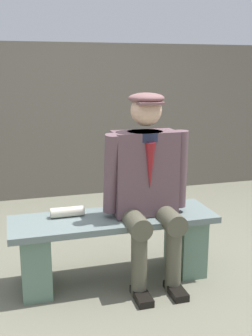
% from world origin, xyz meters
% --- Properties ---
extents(ground_plane, '(30.00, 30.00, 0.00)m').
position_xyz_m(ground_plane, '(0.00, 0.00, 0.00)').
color(ground_plane, '#6B6A57').
extents(bench, '(1.47, 0.45, 0.49)m').
position_xyz_m(bench, '(0.00, 0.00, 0.30)').
color(bench, slate).
rests_on(bench, ground).
extents(seated_man, '(0.62, 0.58, 1.36)m').
position_xyz_m(seated_man, '(-0.23, 0.06, 0.75)').
color(seated_man, '#62474E').
rests_on(seated_man, ground).
extents(rolled_magazine, '(0.24, 0.07, 0.07)m').
position_xyz_m(rolled_magazine, '(0.32, -0.09, 0.52)').
color(rolled_magazine, beige).
rests_on(rolled_magazine, bench).
extents(stadium_wall, '(12.00, 0.24, 1.81)m').
position_xyz_m(stadium_wall, '(0.00, -2.26, 0.90)').
color(stadium_wall, '#676055').
rests_on(stadium_wall, ground).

